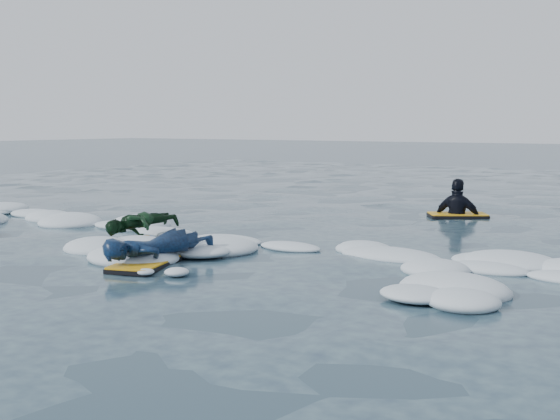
{
  "coord_description": "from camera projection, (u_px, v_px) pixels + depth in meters",
  "views": [
    {
      "loc": [
        6.07,
        -6.71,
        1.7
      ],
      "look_at": [
        0.68,
        1.6,
        0.49
      ],
      "focal_mm": 45.0,
      "sensor_mm": 36.0,
      "label": 1
    }
  ],
  "objects": [
    {
      "name": "prone_woman_unit",
      "position": [
        157.0,
        248.0,
        8.55
      ],
      "size": [
        0.84,
        1.62,
        0.4
      ],
      "rotation": [
        0.0,
        0.0,
        1.88
      ],
      "color": "black",
      "rests_on": "ground"
    },
    {
      "name": "waiting_rider_unit",
      "position": [
        457.0,
        221.0,
        12.92
      ],
      "size": [
        1.19,
        1.04,
        1.57
      ],
      "rotation": [
        0.0,
        0.0,
        0.56
      ],
      "color": "black",
      "rests_on": "ground"
    },
    {
      "name": "prone_child_unit",
      "position": [
        141.0,
        227.0,
        10.29
      ],
      "size": [
        0.85,
        1.2,
        0.42
      ],
      "rotation": [
        0.0,
        0.0,
        1.3
      ],
      "color": "black",
      "rests_on": "ground"
    },
    {
      "name": "foam_band",
      "position": [
        218.0,
        245.0,
        9.93
      ],
      "size": [
        12.0,
        3.1,
        0.3
      ],
      "primitive_type": null,
      "color": "silver",
      "rests_on": "ground"
    },
    {
      "name": "ground",
      "position": [
        169.0,
        257.0,
        9.07
      ],
      "size": [
        120.0,
        120.0,
        0.0
      ],
      "primitive_type": "plane",
      "color": "#1A2C3F",
      "rests_on": "ground"
    }
  ]
}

